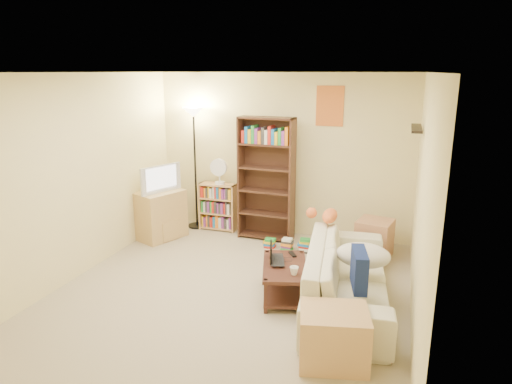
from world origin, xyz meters
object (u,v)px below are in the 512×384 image
short_bookshelf (218,207)px  side_table (374,238)px  desk_fan (219,170)px  coffee_table (285,276)px  laptop (282,261)px  tall_bookshelf (266,176)px  sofa (347,275)px  tv_stand (160,215)px  end_cabinet (334,337)px  floor_lamp (194,133)px  television (158,178)px  tabby_cat (327,215)px  mug (294,271)px

short_bookshelf → side_table: short_bookshelf is taller
desk_fan → coffee_table: bearing=-50.0°
laptop → tall_bookshelf: bearing=4.3°
sofa → tv_stand: 3.23m
side_table → end_cabinet: (-0.17, -2.60, -0.01)m
sofa → laptop: bearing=84.2°
laptop → desk_fan: 2.43m
sofa → coffee_table: 0.70m
sofa → floor_lamp: (-2.69, 1.83, 1.24)m
television → end_cabinet: bearing=-104.6°
laptop → short_bookshelf: (-1.56, 1.84, -0.02)m
side_table → end_cabinet: size_ratio=0.87×
laptop → floor_lamp: size_ratio=0.22×
short_bookshelf → coffee_table: bearing=-49.7°
sofa → television: 3.29m
floor_lamp → side_table: (2.89, -0.35, -1.31)m
tv_stand → end_cabinet: (3.03, -2.32, -0.12)m
tabby_cat → short_bookshelf: bearing=152.2°
sofa → tall_bookshelf: bearing=34.4°
tall_bookshelf → desk_fan: tall_bookshelf is taller
sofa → desk_fan: bearing=45.2°
floor_lamp → end_cabinet: size_ratio=3.31×
coffee_table → mug: mug is taller
sofa → short_bookshelf: 2.94m
coffee_table → desk_fan: desk_fan is taller
end_cabinet → tv_stand: bearing=142.6°
desk_fan → end_cabinet: bearing=-51.9°
tv_stand → desk_fan: bearing=61.5°
laptop → sofa: bearing=-107.7°
short_bookshelf → floor_lamp: 1.25m
laptop → side_table: size_ratio=0.84×
coffee_table → tall_bookshelf: bearing=97.6°
coffee_table → floor_lamp: floor_lamp is taller
side_table → coffee_table: bearing=-119.7°
floor_lamp → end_cabinet: (2.72, -2.96, -1.32)m
mug → desk_fan: size_ratio=0.32×
sofa → tall_bookshelf: size_ratio=1.23×
tabby_cat → tall_bookshelf: (-1.06, 0.86, 0.25)m
laptop → television: size_ratio=0.62×
laptop → floor_lamp: bearing=28.3°
television → tall_bookshelf: 1.63m
television → coffee_table: bearing=-96.0°
laptop → end_cabinet: (0.77, -1.12, -0.16)m
floor_lamp → mug: bearing=-44.6°
coffee_table → television: (-2.32, 1.27, 0.70)m
tabby_cat → tv_stand: size_ratio=0.69×
tv_stand → tall_bookshelf: (1.56, 0.48, 0.62)m
tall_bookshelf → side_table: size_ratio=3.60×
mug → television: (-2.47, 1.49, 0.51)m
television → tall_bookshelf: bearing=-50.0°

